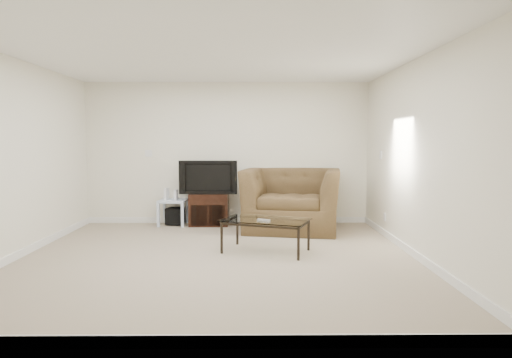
{
  "coord_description": "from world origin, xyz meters",
  "views": [
    {
      "loc": [
        0.44,
        -5.63,
        1.48
      ],
      "look_at": [
        0.5,
        1.2,
        0.9
      ],
      "focal_mm": 32.0,
      "sensor_mm": 36.0,
      "label": 1
    }
  ],
  "objects_px": {
    "side_table": "(173,212)",
    "recliner": "(292,189)",
    "tv_stand": "(209,209)",
    "television": "(209,177)",
    "coffee_table": "(266,236)",
    "subwoofer": "(175,216)"
  },
  "relations": [
    {
      "from": "tv_stand",
      "to": "television",
      "type": "height_order",
      "value": "television"
    },
    {
      "from": "subwoofer",
      "to": "recliner",
      "type": "bearing_deg",
      "value": -12.38
    },
    {
      "from": "subwoofer",
      "to": "recliner",
      "type": "height_order",
      "value": "recliner"
    },
    {
      "from": "tv_stand",
      "to": "recliner",
      "type": "bearing_deg",
      "value": -16.75
    },
    {
      "from": "tv_stand",
      "to": "recliner",
      "type": "distance_m",
      "value": 1.53
    },
    {
      "from": "recliner",
      "to": "side_table",
      "type": "bearing_deg",
      "value": 178.62
    },
    {
      "from": "tv_stand",
      "to": "side_table",
      "type": "distance_m",
      "value": 0.63
    },
    {
      "from": "tv_stand",
      "to": "television",
      "type": "xyz_separation_m",
      "value": [
        0.0,
        -0.03,
        0.57
      ]
    },
    {
      "from": "side_table",
      "to": "recliner",
      "type": "distance_m",
      "value": 2.13
    },
    {
      "from": "tv_stand",
      "to": "television",
      "type": "distance_m",
      "value": 0.57
    },
    {
      "from": "side_table",
      "to": "subwoofer",
      "type": "xyz_separation_m",
      "value": [
        0.03,
        0.02,
        -0.07
      ]
    },
    {
      "from": "tv_stand",
      "to": "subwoofer",
      "type": "relative_size",
      "value": 2.37
    },
    {
      "from": "subwoofer",
      "to": "coffee_table",
      "type": "relative_size",
      "value": 0.26
    },
    {
      "from": "side_table",
      "to": "coffee_table",
      "type": "relative_size",
      "value": 0.42
    },
    {
      "from": "tv_stand",
      "to": "recliner",
      "type": "relative_size",
      "value": 0.43
    },
    {
      "from": "side_table",
      "to": "coffee_table",
      "type": "distance_m",
      "value": 2.5
    },
    {
      "from": "recliner",
      "to": "coffee_table",
      "type": "height_order",
      "value": "recliner"
    },
    {
      "from": "coffee_table",
      "to": "subwoofer",
      "type": "bearing_deg",
      "value": 127.92
    },
    {
      "from": "tv_stand",
      "to": "subwoofer",
      "type": "distance_m",
      "value": 0.61
    },
    {
      "from": "side_table",
      "to": "recliner",
      "type": "xyz_separation_m",
      "value": [
        2.04,
        -0.42,
        0.46
      ]
    },
    {
      "from": "television",
      "to": "subwoofer",
      "type": "height_order",
      "value": "television"
    },
    {
      "from": "television",
      "to": "side_table",
      "type": "bearing_deg",
      "value": 178.74
    }
  ]
}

